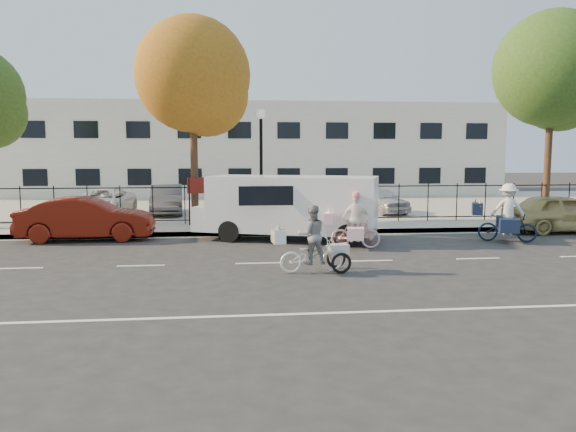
{
  "coord_description": "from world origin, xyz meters",
  "views": [
    {
      "loc": [
        -0.79,
        -14.41,
        2.9
      ],
      "look_at": [
        0.91,
        1.2,
        1.1
      ],
      "focal_mm": 35.0,
      "sensor_mm": 36.0,
      "label": 1
    }
  ],
  "objects": [
    {
      "name": "tree_east",
      "position": [
        12.39,
        7.36,
        5.97
      ],
      "size": [
        4.65,
        4.65,
        8.53
      ],
      "color": "#442D1D",
      "rests_on": "ground"
    },
    {
      "name": "red_sedan",
      "position": [
        -5.4,
        4.5,
        0.71
      ],
      "size": [
        4.36,
        1.63,
        1.42
      ],
      "primitive_type": "imported",
      "rotation": [
        0.0,
        0.0,
        1.6
      ],
      "color": "#61150B",
      "rests_on": "ground"
    },
    {
      "name": "building",
      "position": [
        0.0,
        25.0,
        3.0
      ],
      "size": [
        34.0,
        10.0,
        6.0
      ],
      "primitive_type": "cube",
      "color": "silver",
      "rests_on": "ground"
    },
    {
      "name": "ground",
      "position": [
        0.0,
        0.0,
        0.0
      ],
      "size": [
        120.0,
        120.0,
        0.0
      ],
      "primitive_type": "plane",
      "color": "#333334"
    },
    {
      "name": "zebra_trike",
      "position": [
        1.23,
        -1.2,
        0.63
      ],
      "size": [
        1.91,
        0.81,
        1.63
      ],
      "rotation": [
        0.0,
        0.0,
        1.68
      ],
      "color": "white",
      "rests_on": "ground"
    },
    {
      "name": "parking_lot",
      "position": [
        0.0,
        15.0,
        0.07
      ],
      "size": [
        60.0,
        15.6,
        0.15
      ],
      "primitive_type": "cube",
      "color": "#A8A399",
      "rests_on": "ground"
    },
    {
      "name": "unicorn_bike",
      "position": [
        3.02,
        2.02,
        0.64
      ],
      "size": [
        1.74,
        1.25,
        1.72
      ],
      "rotation": [
        0.0,
        0.0,
        1.33
      ],
      "color": "#D19FA4",
      "rests_on": "ground"
    },
    {
      "name": "lot_car_c",
      "position": [
        -3.47,
        10.88,
        0.8
      ],
      "size": [
        1.7,
        4.03,
        1.29
      ],
      "primitive_type": "imported",
      "rotation": [
        0.0,
        0.0,
        0.08
      ],
      "color": "#4F5157",
      "rests_on": "parking_lot"
    },
    {
      "name": "lot_car_b",
      "position": [
        -6.08,
        10.09,
        0.75
      ],
      "size": [
        2.44,
        4.51,
        1.2
      ],
      "primitive_type": "imported",
      "rotation": [
        0.0,
        0.0,
        -0.11
      ],
      "color": "white",
      "rests_on": "parking_lot"
    },
    {
      "name": "bull_bike",
      "position": [
        8.19,
        2.71,
        0.75
      ],
      "size": [
        2.09,
        1.48,
        1.89
      ],
      "rotation": [
        0.0,
        0.0,
        1.21
      ],
      "color": "black",
      "rests_on": "ground"
    },
    {
      "name": "iron_fence",
      "position": [
        0.0,
        7.2,
        0.9
      ],
      "size": [
        58.0,
        0.06,
        1.5
      ],
      "primitive_type": null,
      "color": "black",
      "rests_on": "sidewalk"
    },
    {
      "name": "lamppost",
      "position": [
        0.5,
        6.8,
        3.11
      ],
      "size": [
        0.36,
        0.36,
        4.33
      ],
      "color": "black",
      "rests_on": "sidewalk"
    },
    {
      "name": "road_markings",
      "position": [
        0.0,
        0.0,
        0.01
      ],
      "size": [
        60.0,
        9.52,
        0.01
      ],
      "primitive_type": null,
      "color": "silver",
      "rests_on": "ground"
    },
    {
      "name": "white_van",
      "position": [
        1.25,
        3.8,
        1.16
      ],
      "size": [
        6.39,
        3.67,
        2.1
      ],
      "rotation": [
        0.0,
        0.0,
        -0.33
      ],
      "color": "white",
      "rests_on": "ground"
    },
    {
      "name": "curb",
      "position": [
        0.0,
        5.05,
        0.07
      ],
      "size": [
        60.0,
        0.1,
        0.15
      ],
      "primitive_type": "cube",
      "color": "#A8A399",
      "rests_on": "ground"
    },
    {
      "name": "sidewalk",
      "position": [
        0.0,
        6.1,
        0.07
      ],
      "size": [
        60.0,
        2.2,
        0.15
      ],
      "primitive_type": "cube",
      "color": "#A8A399",
      "rests_on": "ground"
    },
    {
      "name": "street_sign",
      "position": [
        -1.85,
        6.8,
        1.42
      ],
      "size": [
        0.85,
        0.06,
        1.8
      ],
      "color": "black",
      "rests_on": "sidewalk"
    },
    {
      "name": "tree_mid",
      "position": [
        -1.88,
        7.36,
        5.56
      ],
      "size": [
        4.33,
        4.33,
        7.95
      ],
      "color": "#442D1D",
      "rests_on": "ground"
    },
    {
      "name": "gold_sedan",
      "position": [
        11.21,
        4.5,
        0.7
      ],
      "size": [
        4.13,
        1.69,
        1.4
      ],
      "primitive_type": "imported",
      "rotation": [
        0.0,
        0.0,
        1.56
      ],
      "color": "tan",
      "rests_on": "ground"
    },
    {
      "name": "lot_car_d",
      "position": [
        6.05,
        10.25,
        0.74
      ],
      "size": [
        2.38,
        3.72,
        1.18
      ],
      "primitive_type": "imported",
      "rotation": [
        0.0,
        0.0,
        0.31
      ],
      "color": "#B4B5BD",
      "rests_on": "parking_lot"
    }
  ]
}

